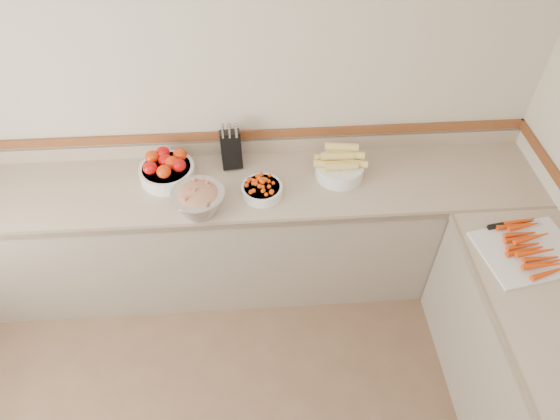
{
  "coord_description": "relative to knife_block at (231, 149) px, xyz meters",
  "views": [
    {
      "loc": [
        0.22,
        -0.59,
        3.02
      ],
      "look_at": [
        0.35,
        1.35,
        1.0
      ],
      "focal_mm": 32.0,
      "sensor_mm": 36.0,
      "label": 1
    }
  ],
  "objects": [
    {
      "name": "knife_block",
      "position": [
        0.0,
        0.0,
        0.0
      ],
      "size": [
        0.14,
        0.17,
        0.31
      ],
      "color": "black",
      "rests_on": "counter_back"
    },
    {
      "name": "cutting_board",
      "position": [
        1.61,
        -0.84,
        -0.1
      ],
      "size": [
        0.58,
        0.49,
        0.07
      ],
      "color": "silver",
      "rests_on": "counter_right"
    },
    {
      "name": "back_wall",
      "position": [
        -0.08,
        0.12,
        0.27
      ],
      "size": [
        4.0,
        0.0,
        4.0
      ],
      "primitive_type": "plane",
      "rotation": [
        1.57,
        0.0,
        0.0
      ],
      "color": "beige",
      "rests_on": "ground_plane"
    },
    {
      "name": "rhubarb_bowl",
      "position": [
        -0.19,
        -0.41,
        -0.03
      ],
      "size": [
        0.31,
        0.31,
        0.18
      ],
      "color": "#B2B2BA",
      "rests_on": "counter_back"
    },
    {
      "name": "tomato_bowl",
      "position": [
        -0.4,
        -0.11,
        -0.05
      ],
      "size": [
        0.34,
        0.34,
        0.17
      ],
      "color": "white",
      "rests_on": "counter_back"
    },
    {
      "name": "counter_back",
      "position": [
        -0.08,
        -0.21,
        -0.57
      ],
      "size": [
        4.0,
        0.65,
        1.08
      ],
      "color": "tan",
      "rests_on": "ground_plane"
    },
    {
      "name": "cherry_tomato_bowl",
      "position": [
        0.18,
        -0.3,
        -0.08
      ],
      "size": [
        0.25,
        0.25,
        0.13
      ],
      "color": "white",
      "rests_on": "counter_back"
    },
    {
      "name": "corn_bowl",
      "position": [
        0.67,
        -0.15,
        -0.05
      ],
      "size": [
        0.34,
        0.31,
        0.23
      ],
      "color": "white",
      "rests_on": "counter_back"
    }
  ]
}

